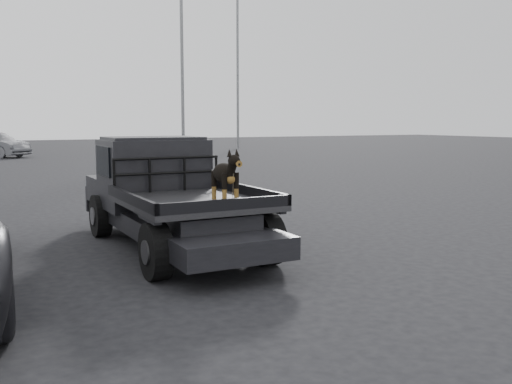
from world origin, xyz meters
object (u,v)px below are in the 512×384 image
dog (225,177)px  floodlight_far (237,29)px  floodlight_mid (182,37)px  flatbed_ute (172,220)px

dog → floodlight_far: floodlight_far is taller
floodlight_mid → floodlight_far: (7.29, 7.86, 2.06)m
flatbed_ute → floodlight_far: (15.72, 29.87, 8.35)m
flatbed_ute → floodlight_far: size_ratio=0.33×
flatbed_ute → dog: (0.24, -1.55, 0.83)m
dog → floodlight_mid: size_ratio=0.06×
flatbed_ute → floodlight_far: 34.77m
dog → floodlight_far: (15.48, 31.43, 7.52)m
flatbed_ute → floodlight_mid: 24.40m
flatbed_ute → floodlight_far: bearing=62.2°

